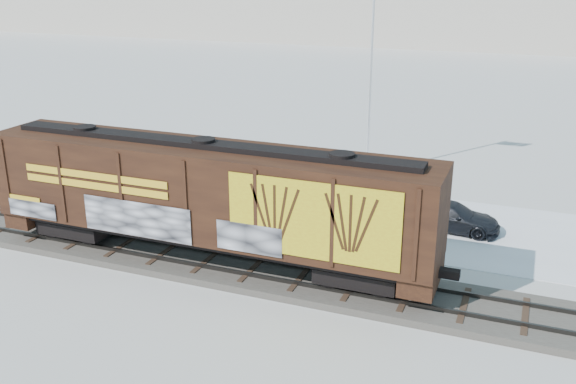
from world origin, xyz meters
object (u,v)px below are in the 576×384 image
at_px(hopper_railcar, 206,194).
at_px(car_silver, 294,186).
at_px(flagpole, 371,105).
at_px(car_dark, 451,216).
at_px(car_white, 296,187).

bearing_deg(hopper_railcar, car_silver, 87.13).
xyz_separation_m(flagpole, car_silver, (-2.42, -5.82, -3.27)).
relative_size(flagpole, car_dark, 2.53).
height_order(flagpole, car_dark, flagpole).
xyz_separation_m(car_white, car_dark, (7.91, -0.97, -0.10)).
distance_m(flagpole, car_dark, 9.45).
bearing_deg(hopper_railcar, car_dark, 41.26).
bearing_deg(car_silver, flagpole, 0.56).
bearing_deg(car_white, car_silver, 88.08).
bearing_deg(hopper_railcar, car_white, 86.40).
bearing_deg(flagpole, car_dark, -50.54).
height_order(car_silver, car_dark, car_silver).
height_order(car_white, car_dark, car_white).
bearing_deg(car_dark, car_silver, 86.95).
height_order(hopper_railcar, car_white, hopper_railcar).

